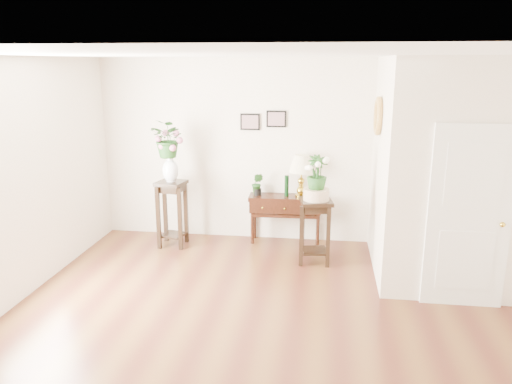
% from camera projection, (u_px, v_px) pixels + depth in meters
% --- Properties ---
extents(floor, '(6.00, 5.50, 0.02)m').
position_uv_depth(floor, '(273.00, 325.00, 5.33)').
color(floor, brown).
rests_on(floor, ground).
extents(ceiling, '(6.00, 5.50, 0.02)m').
position_uv_depth(ceiling, '(275.00, 54.00, 4.63)').
color(ceiling, white).
rests_on(ceiling, ground).
extents(wall_back, '(6.00, 0.02, 2.80)m').
position_uv_depth(wall_back, '(292.00, 152.00, 7.62)').
color(wall_back, white).
rests_on(wall_back, ground).
extents(wall_front, '(6.00, 0.02, 2.80)m').
position_uv_depth(wall_front, '(214.00, 353.00, 2.35)').
color(wall_front, white).
rests_on(wall_front, ground).
extents(partition, '(1.80, 1.95, 2.80)m').
position_uv_depth(partition, '(451.00, 169.00, 6.40)').
color(partition, white).
rests_on(partition, floor).
extents(door, '(0.90, 0.05, 2.10)m').
position_uv_depth(door, '(469.00, 218.00, 5.53)').
color(door, white).
rests_on(door, floor).
extents(art_print_left, '(0.30, 0.02, 0.25)m').
position_uv_depth(art_print_left, '(250.00, 122.00, 7.57)').
color(art_print_left, black).
rests_on(art_print_left, wall_back).
extents(art_print_right, '(0.30, 0.02, 0.25)m').
position_uv_depth(art_print_right, '(276.00, 119.00, 7.51)').
color(art_print_right, black).
rests_on(art_print_right, wall_back).
extents(wall_ornament, '(0.07, 0.51, 0.51)m').
position_uv_depth(wall_ornament, '(378.00, 116.00, 6.49)').
color(wall_ornament, tan).
rests_on(wall_ornament, partition).
extents(console_table, '(1.13, 0.41, 0.75)m').
position_uv_depth(console_table, '(285.00, 219.00, 7.71)').
color(console_table, black).
rests_on(console_table, floor).
extents(table_lamp, '(0.41, 0.41, 0.65)m').
position_uv_depth(table_lamp, '(301.00, 174.00, 7.50)').
color(table_lamp, '#B29624').
rests_on(table_lamp, console_table).
extents(green_vase, '(0.07, 0.07, 0.32)m').
position_uv_depth(green_vase, '(287.00, 185.00, 7.58)').
color(green_vase, black).
rests_on(green_vase, console_table).
extents(potted_plant, '(0.21, 0.18, 0.33)m').
position_uv_depth(potted_plant, '(257.00, 185.00, 7.64)').
color(potted_plant, '#1D4819').
rests_on(potted_plant, console_table).
extents(plant_stand_a, '(0.46, 0.46, 1.01)m').
position_uv_depth(plant_stand_a, '(172.00, 214.00, 7.55)').
color(plant_stand_a, black).
rests_on(plant_stand_a, floor).
extents(porcelain_vase, '(0.26, 0.26, 0.40)m').
position_uv_depth(porcelain_vase, '(170.00, 167.00, 7.37)').
color(porcelain_vase, white).
rests_on(porcelain_vase, plant_stand_a).
extents(lily_arrangement, '(0.64, 0.61, 0.56)m').
position_uv_depth(lily_arrangement, '(169.00, 136.00, 7.25)').
color(lily_arrangement, '#1D4819').
rests_on(lily_arrangement, porcelain_vase).
extents(plant_stand_b, '(0.49, 0.49, 0.90)m').
position_uv_depth(plant_stand_b, '(315.00, 231.00, 6.94)').
color(plant_stand_b, black).
rests_on(plant_stand_b, floor).
extents(ceramic_bowl, '(0.36, 0.36, 0.16)m').
position_uv_depth(ceramic_bowl, '(316.00, 194.00, 6.81)').
color(ceramic_bowl, beige).
rests_on(ceramic_bowl, plant_stand_b).
extents(narcissus, '(0.36, 0.36, 0.50)m').
position_uv_depth(narcissus, '(317.00, 174.00, 6.73)').
color(narcissus, '#1D4819').
rests_on(narcissus, ceramic_bowl).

